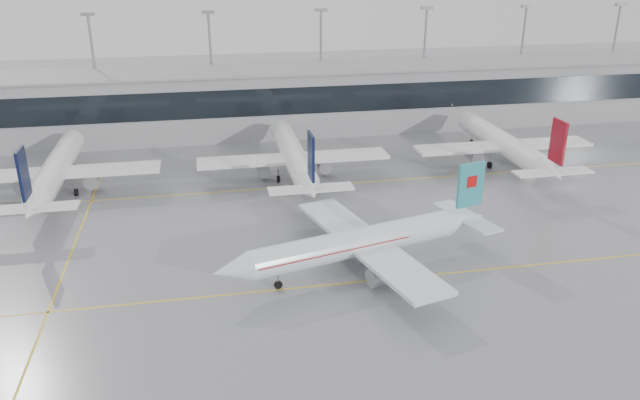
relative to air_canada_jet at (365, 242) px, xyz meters
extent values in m
plane|color=gray|center=(-3.43, -3.02, -3.30)|extent=(320.00, 320.00, 0.00)
cube|color=yellow|center=(-3.43, -3.02, -3.29)|extent=(120.00, 0.25, 0.01)
cube|color=yellow|center=(-3.43, 26.98, -3.29)|extent=(120.00, 0.25, 0.01)
cube|color=yellow|center=(-33.43, 11.98, -3.29)|extent=(0.25, 60.00, 0.01)
cube|color=gray|center=(-3.43, 58.98, 2.70)|extent=(180.00, 15.00, 12.00)
cube|color=black|center=(-3.43, 51.43, 4.20)|extent=(180.00, 0.20, 5.00)
cube|color=gray|center=(-3.43, 58.98, 8.90)|extent=(182.00, 16.00, 0.40)
cylinder|color=gray|center=(-36.43, 64.98, 7.70)|extent=(0.50, 0.50, 22.00)
cube|color=gray|center=(-36.43, 64.98, 19.00)|extent=(2.40, 1.00, 0.60)
cylinder|color=gray|center=(-14.43, 64.98, 7.70)|extent=(0.50, 0.50, 22.00)
cube|color=gray|center=(-14.43, 64.98, 19.00)|extent=(2.40, 1.00, 0.60)
cylinder|color=gray|center=(7.57, 64.98, 7.70)|extent=(0.50, 0.50, 22.00)
cube|color=gray|center=(7.57, 64.98, 19.00)|extent=(2.40, 1.00, 0.60)
cylinder|color=gray|center=(29.57, 64.98, 7.70)|extent=(0.50, 0.50, 22.00)
cube|color=gray|center=(29.57, 64.98, 19.00)|extent=(2.40, 1.00, 0.60)
cylinder|color=gray|center=(51.57, 64.98, 7.70)|extent=(0.50, 0.50, 22.00)
cube|color=gray|center=(51.57, 64.98, 19.00)|extent=(2.40, 1.00, 0.60)
cylinder|color=gray|center=(73.57, 64.98, 7.70)|extent=(0.50, 0.50, 22.00)
cube|color=gray|center=(73.57, 64.98, 19.00)|extent=(2.40, 1.00, 0.60)
cylinder|color=white|center=(-1.27, -0.34, 0.11)|extent=(24.53, 9.41, 3.22)
cone|color=white|center=(-15.05, -4.00, 0.11)|extent=(4.69, 4.14, 3.22)
cone|color=white|center=(13.29, 3.53, 0.11)|extent=(6.24, 4.55, 3.22)
cube|color=white|center=(0.18, 0.05, -0.29)|extent=(11.65, 26.96, 0.45)
cube|color=white|center=(13.48, 3.58, 0.41)|extent=(5.33, 10.59, 0.25)
cube|color=teal|center=(13.68, 3.63, 4.46)|extent=(3.57, 1.26, 5.49)
cylinder|color=gray|center=(0.93, -4.72, -1.79)|extent=(4.02, 2.95, 2.10)
cylinder|color=gray|center=(-1.53, 4.56, -1.79)|extent=(4.02, 2.95, 2.10)
cylinder|color=gray|center=(-10.22, -2.71, -2.17)|extent=(0.20, 0.20, 1.35)
cylinder|color=black|center=(-10.22, -2.71, -2.85)|extent=(0.95, 0.52, 0.90)
cylinder|color=gray|center=(1.82, -2.21, -2.07)|extent=(0.24, 0.24, 1.35)
cylinder|color=black|center=(1.82, -2.21, -2.75)|extent=(1.18, 0.72, 1.10)
cylinder|color=gray|center=(0.48, 2.82, -2.07)|extent=(0.24, 0.24, 1.35)
cylinder|color=black|center=(0.48, 2.82, -2.75)|extent=(1.18, 0.72, 1.10)
cube|color=#B70F0F|center=(13.68, 3.63, 4.92)|extent=(1.47, 0.79, 1.40)
cube|color=#B70F0F|center=(-4.16, -1.11, 0.31)|extent=(18.23, 7.76, 0.12)
cylinder|color=white|center=(-38.43, 31.98, 0.50)|extent=(3.59, 27.36, 3.59)
cone|color=white|center=(-38.43, 47.66, 0.50)|extent=(3.59, 4.00, 3.59)
cone|color=white|center=(-38.43, 15.50, 0.50)|extent=(3.59, 5.60, 3.59)
cube|color=white|center=(-38.43, 30.48, 0.10)|extent=(29.64, 5.00, 0.45)
cube|color=white|center=(-38.43, 15.30, 0.80)|extent=(11.40, 2.80, 0.25)
cube|color=black|center=(-38.43, 15.10, 5.36)|extent=(0.35, 3.60, 6.12)
cylinder|color=gray|center=(-43.23, 30.98, -1.40)|extent=(2.10, 3.60, 2.10)
cylinder|color=gray|center=(-33.63, 30.98, -1.40)|extent=(2.10, 3.60, 2.10)
cylinder|color=gray|center=(-38.43, 42.66, -2.07)|extent=(0.20, 0.20, 1.56)
cylinder|color=black|center=(-38.43, 42.66, -2.85)|extent=(0.30, 0.90, 0.90)
cylinder|color=gray|center=(-41.03, 29.48, -1.97)|extent=(0.24, 0.24, 1.56)
cylinder|color=black|center=(-41.03, 29.48, -2.75)|extent=(0.45, 1.10, 1.10)
cylinder|color=gray|center=(-35.83, 29.48, -1.97)|extent=(0.24, 0.24, 1.56)
cylinder|color=black|center=(-35.83, 29.48, -2.75)|extent=(0.45, 1.10, 1.10)
cylinder|color=white|center=(-3.43, 31.98, 0.50)|extent=(3.59, 27.36, 3.59)
cone|color=white|center=(-3.43, 47.66, 0.50)|extent=(3.59, 4.00, 3.59)
cone|color=white|center=(-3.43, 15.50, 0.50)|extent=(3.59, 5.60, 3.59)
cube|color=white|center=(-3.43, 30.48, 0.10)|extent=(29.64, 5.00, 0.45)
cube|color=white|center=(-3.43, 15.30, 0.80)|extent=(11.40, 2.80, 0.25)
cube|color=black|center=(-3.43, 15.10, 5.36)|extent=(0.35, 3.60, 6.12)
cylinder|color=gray|center=(-8.23, 30.98, -1.40)|extent=(2.10, 3.60, 2.10)
cylinder|color=gray|center=(1.37, 30.98, -1.40)|extent=(2.10, 3.60, 2.10)
cylinder|color=gray|center=(-3.43, 42.66, -2.07)|extent=(0.20, 0.20, 1.56)
cylinder|color=black|center=(-3.43, 42.66, -2.85)|extent=(0.30, 0.90, 0.90)
cylinder|color=gray|center=(-6.03, 29.48, -1.97)|extent=(0.24, 0.24, 1.56)
cylinder|color=black|center=(-6.03, 29.48, -2.75)|extent=(0.45, 1.10, 1.10)
cylinder|color=gray|center=(-0.83, 29.48, -1.97)|extent=(0.24, 0.24, 1.56)
cylinder|color=black|center=(-0.83, 29.48, -2.75)|extent=(0.45, 1.10, 1.10)
cylinder|color=white|center=(31.57, 31.98, 0.50)|extent=(3.59, 27.36, 3.59)
cone|color=white|center=(31.57, 47.66, 0.50)|extent=(3.59, 4.00, 3.59)
cone|color=white|center=(31.57, 15.50, 0.50)|extent=(3.59, 5.60, 3.59)
cube|color=white|center=(31.57, 30.48, 0.10)|extent=(29.64, 5.00, 0.45)
cube|color=white|center=(31.57, 15.30, 0.80)|extent=(11.40, 2.80, 0.25)
cube|color=maroon|center=(31.57, 15.10, 5.36)|extent=(0.35, 3.60, 6.12)
cylinder|color=gray|center=(26.77, 30.98, -1.40)|extent=(2.10, 3.60, 2.10)
cylinder|color=gray|center=(36.37, 30.98, -1.40)|extent=(2.10, 3.60, 2.10)
cylinder|color=gray|center=(31.57, 42.66, -2.07)|extent=(0.20, 0.20, 1.56)
cylinder|color=black|center=(31.57, 42.66, -2.85)|extent=(0.30, 0.90, 0.90)
cylinder|color=gray|center=(28.97, 29.48, -1.97)|extent=(0.24, 0.24, 1.56)
cylinder|color=black|center=(28.97, 29.48, -2.75)|extent=(0.45, 1.10, 1.10)
cylinder|color=gray|center=(34.17, 29.48, -1.97)|extent=(0.24, 0.24, 1.56)
cylinder|color=black|center=(34.17, 29.48, -2.75)|extent=(0.45, 1.10, 1.10)
camera|label=1|loc=(-16.84, -60.57, 30.49)|focal=35.00mm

